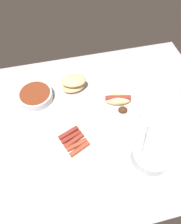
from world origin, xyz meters
TOP-DOWN VIEW (x-y plane):
  - ground_plane at (0.00, 0.00)cm, footprint 120.00×90.00cm
  - bread_stack at (5.47, -22.10)cm, footprint 13.59×10.39cm
  - plate_sausages at (11.22, 8.30)cm, footprint 21.36×21.36cm
  - bowl_chili at (24.95, -19.89)cm, footprint 16.48×16.48cm
  - bowl_coleslaw at (-17.92, 22.08)cm, footprint 15.66×15.66cm
  - plate_hotdog_assembled at (-13.24, -7.50)cm, footprint 25.98×25.98cm

SIDE VIEW (x-z plane):
  - ground_plane at x=0.00cm, z-range -3.00..0.00cm
  - plate_sausages at x=11.22cm, z-range -0.57..2.50cm
  - plate_hotdog_assembled at x=-13.24cm, z-range -1.19..4.42cm
  - bowl_chili at x=24.95cm, z-range 0.22..4.33cm
  - bowl_coleslaw at x=-17.92cm, z-range -4.48..10.69cm
  - bread_stack at x=5.47cm, z-range 0.00..7.20cm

